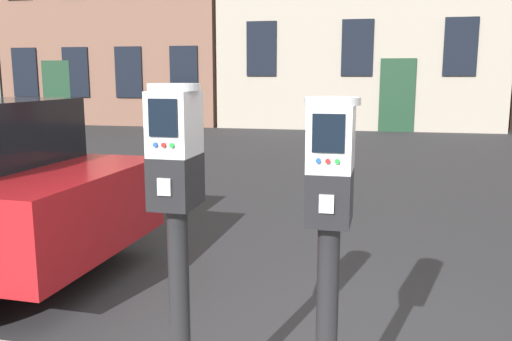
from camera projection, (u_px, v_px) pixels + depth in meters
parking_meter_near_kerb at (176, 192)px, 2.24m from camera, size 0.22×0.26×1.44m
parking_meter_twin_adjacent at (330, 207)px, 2.11m from camera, size 0.22×0.26×1.39m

